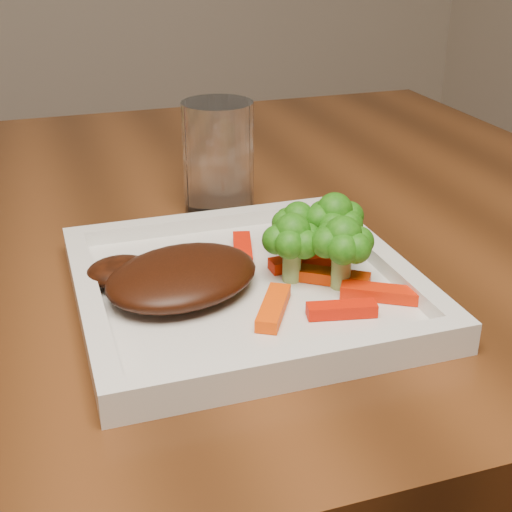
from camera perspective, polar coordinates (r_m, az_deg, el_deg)
name	(u,v)px	position (r m, az deg, el deg)	size (l,w,h in m)	color
plate	(245,291)	(0.59, -0.92, -2.83)	(0.27, 0.27, 0.01)	white
steak	(182,276)	(0.57, -5.93, -1.61)	(0.13, 0.10, 0.03)	#381508
broccoli_0	(298,223)	(0.62, 3.38, 2.62)	(0.05, 0.05, 0.07)	#146F12
broccoli_1	(334,227)	(0.62, 6.24, 2.31)	(0.06, 0.06, 0.06)	#116611
broccoli_2	(342,254)	(0.58, 6.88, 0.15)	(0.06, 0.06, 0.06)	#3A7413
broccoli_3	(292,246)	(0.58, 2.91, 0.77)	(0.06, 0.06, 0.06)	#1C7613
carrot_0	(342,310)	(0.55, 6.87, -4.29)	(0.05, 0.01, 0.01)	red
carrot_1	(380,293)	(0.57, 9.86, -2.91)	(0.06, 0.02, 0.01)	red
carrot_2	(273,307)	(0.55, 1.41, -4.14)	(0.06, 0.02, 0.01)	#FF4704
carrot_4	(243,249)	(0.64, -1.08, 0.54)	(0.06, 0.02, 0.01)	red
carrot_5	(333,277)	(0.59, 6.16, -1.68)	(0.06, 0.02, 0.01)	red
carrot_6	(303,261)	(0.62, 3.82, -0.43)	(0.06, 0.02, 0.01)	red
drinking_glass	(218,160)	(0.75, -3.02, 7.71)	(0.07, 0.07, 0.12)	white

